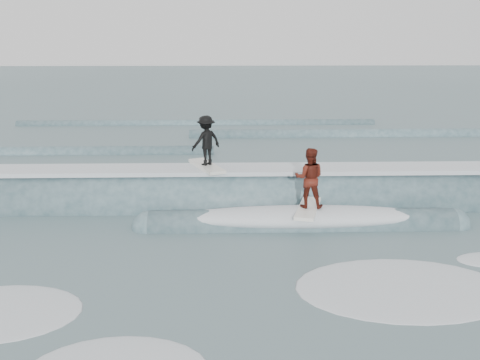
{
  "coord_description": "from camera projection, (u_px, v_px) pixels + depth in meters",
  "views": [
    {
      "loc": [
        -0.42,
        -10.73,
        5.56
      ],
      "look_at": [
        0.0,
        5.24,
        1.1
      ],
      "focal_mm": 40.0,
      "sensor_mm": 36.0,
      "label": 1
    }
  ],
  "objects": [
    {
      "name": "whitewater",
      "position": [
        230.0,
        316.0,
        10.81
      ],
      "size": [
        16.59,
        7.41,
        0.1
      ],
      "color": "silver",
      "rests_on": "ground"
    },
    {
      "name": "breaking_wave",
      "position": [
        246.0,
        205.0,
        17.58
      ],
      "size": [
        21.78,
        3.96,
        2.37
      ],
      "color": "#37535C",
      "rests_on": "ground"
    },
    {
      "name": "surfer_black",
      "position": [
        206.0,
        143.0,
        17.26
      ],
      "size": [
        1.29,
        2.06,
        1.71
      ],
      "color": "silver",
      "rests_on": "ground"
    },
    {
      "name": "ground",
      "position": [
        246.0,
        291.0,
        11.84
      ],
      "size": [
        160.0,
        160.0,
        0.0
      ],
      "primitive_type": "plane",
      "color": "#3E575A",
      "rests_on": "ground"
    },
    {
      "name": "far_swells",
      "position": [
        219.0,
        138.0,
        28.81
      ],
      "size": [
        42.6,
        8.65,
        0.8
      ],
      "color": "#37535C",
      "rests_on": "ground"
    },
    {
      "name": "surfer_red",
      "position": [
        309.0,
        181.0,
        15.4
      ],
      "size": [
        1.07,
        2.07,
        1.86
      ],
      "color": "white",
      "rests_on": "ground"
    }
  ]
}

